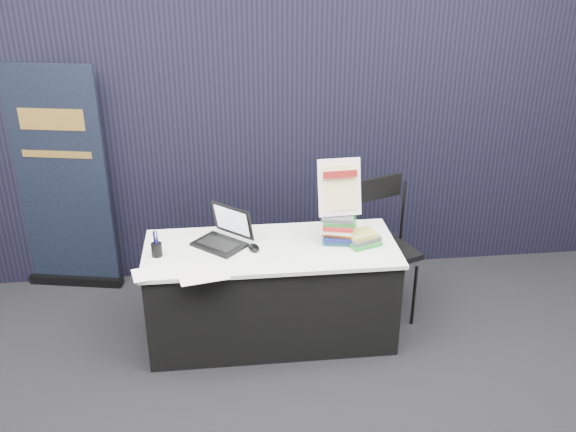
# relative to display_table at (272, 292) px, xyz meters

# --- Properties ---
(floor) EXTENTS (8.00, 8.00, 0.00)m
(floor) POSITION_rel_display_table_xyz_m (0.00, -0.55, -0.38)
(floor) COLOR black
(floor) RESTS_ON ground
(wall_back) EXTENTS (8.00, 0.02, 3.50)m
(wall_back) POSITION_rel_display_table_xyz_m (0.00, 3.45, 1.37)
(wall_back) COLOR beige
(wall_back) RESTS_ON floor
(drape_partition) EXTENTS (6.00, 0.08, 2.40)m
(drape_partition) POSITION_rel_display_table_xyz_m (0.00, 1.05, 0.82)
(drape_partition) COLOR black
(drape_partition) RESTS_ON floor
(display_table) EXTENTS (1.80, 0.75, 0.75)m
(display_table) POSITION_rel_display_table_xyz_m (0.00, 0.00, 0.00)
(display_table) COLOR black
(display_table) RESTS_ON floor
(laptop) EXTENTS (0.43, 0.47, 0.27)m
(laptop) POSITION_rel_display_table_xyz_m (-0.36, 0.11, 0.44)
(laptop) COLOR black
(laptop) RESTS_ON display_table
(mouse) EXTENTS (0.10, 0.13, 0.04)m
(mouse) POSITION_rel_display_table_xyz_m (-0.12, -0.03, 0.39)
(mouse) COLOR black
(mouse) RESTS_ON display_table
(brochure_left) EXTENTS (0.29, 0.24, 0.00)m
(brochure_left) POSITION_rel_display_table_xyz_m (-0.81, -0.28, 0.38)
(brochure_left) COLOR white
(brochure_left) RESTS_ON display_table
(brochure_mid) EXTENTS (0.36, 0.29, 0.00)m
(brochure_mid) POSITION_rel_display_table_xyz_m (-0.48, -0.34, 0.38)
(brochure_mid) COLOR white
(brochure_mid) RESTS_ON display_table
(brochure_right) EXTENTS (0.29, 0.25, 0.00)m
(brochure_right) POSITION_rel_display_table_xyz_m (-0.58, -0.21, 0.38)
(brochure_right) COLOR white
(brochure_right) RESTS_ON display_table
(pen_cup) EXTENTS (0.08, 0.08, 0.10)m
(pen_cup) POSITION_rel_display_table_xyz_m (-0.79, -0.04, 0.42)
(pen_cup) COLOR black
(pen_cup) RESTS_ON display_table
(book_stack_tall) EXTENTS (0.25, 0.21, 0.21)m
(book_stack_tall) POSITION_rel_display_table_xyz_m (0.49, 0.03, 0.48)
(book_stack_tall) COLOR #1B676A
(book_stack_tall) RESTS_ON display_table
(book_stack_short) EXTENTS (0.25, 0.22, 0.09)m
(book_stack_short) POSITION_rel_display_table_xyz_m (0.66, -0.02, 0.42)
(book_stack_short) COLOR #22802D
(book_stack_short) RESTS_ON display_table
(info_sign) EXTENTS (0.31, 0.16, 0.42)m
(info_sign) POSITION_rel_display_table_xyz_m (0.49, 0.06, 0.78)
(info_sign) COLOR black
(info_sign) RESTS_ON book_stack_tall
(pullup_banner) EXTENTS (0.80, 0.26, 1.89)m
(pullup_banner) POSITION_rel_display_table_xyz_m (-1.61, 0.95, 0.46)
(pullup_banner) COLOR black
(pullup_banner) RESTS_ON floor
(stacking_chair) EXTENTS (0.62, 0.63, 1.05)m
(stacking_chair) POSITION_rel_display_table_xyz_m (0.87, 0.29, 0.21)
(stacking_chair) COLOR black
(stacking_chair) RESTS_ON floor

